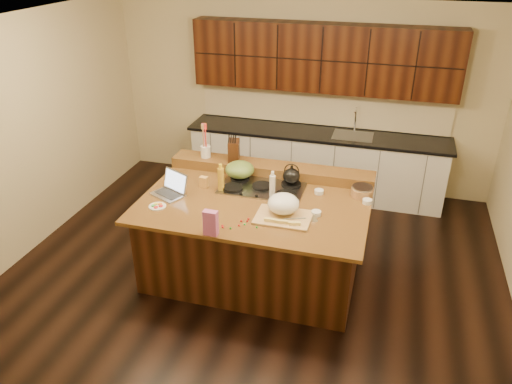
# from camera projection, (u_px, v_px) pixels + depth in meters

# --- Properties ---
(room) EXTENTS (5.52, 5.02, 2.72)m
(room) POSITION_uv_depth(u_px,v_px,m) (255.00, 164.00, 5.08)
(room) COLOR black
(room) RESTS_ON ground
(island) EXTENTS (2.40, 1.60, 0.92)m
(island) POSITION_uv_depth(u_px,v_px,m) (255.00, 237.00, 5.49)
(island) COLOR black
(island) RESTS_ON ground
(back_ledge) EXTENTS (2.40, 0.30, 0.12)m
(back_ledge) POSITION_uv_depth(u_px,v_px,m) (271.00, 169.00, 5.85)
(back_ledge) COLOR black
(back_ledge) RESTS_ON island
(cooktop) EXTENTS (0.92, 0.52, 0.05)m
(cooktop) POSITION_uv_depth(u_px,v_px,m) (262.00, 187.00, 5.53)
(cooktop) COLOR gray
(cooktop) RESTS_ON island
(back_counter) EXTENTS (3.70, 0.66, 2.40)m
(back_counter) POSITION_uv_depth(u_px,v_px,m) (318.00, 128.00, 7.08)
(back_counter) COLOR silver
(back_counter) RESTS_ON ground
(kettle) EXTENTS (0.23, 0.23, 0.17)m
(kettle) POSITION_uv_depth(u_px,v_px,m) (291.00, 176.00, 5.51)
(kettle) COLOR black
(kettle) RESTS_ON cooktop
(green_bowl) EXTENTS (0.42, 0.42, 0.18)m
(green_bowl) POSITION_uv_depth(u_px,v_px,m) (240.00, 170.00, 5.66)
(green_bowl) COLOR #526C2B
(green_bowl) RESTS_ON cooktop
(laptop) EXTENTS (0.43, 0.40, 0.24)m
(laptop) POSITION_uv_depth(u_px,v_px,m) (171.00, 188.00, 5.40)
(laptop) COLOR #B7B7BC
(laptop) RESTS_ON island
(oil_bottle) EXTENTS (0.07, 0.07, 0.27)m
(oil_bottle) POSITION_uv_depth(u_px,v_px,m) (221.00, 180.00, 5.42)
(oil_bottle) COLOR gold
(oil_bottle) RESTS_ON island
(vinegar_bottle) EXTENTS (0.07, 0.07, 0.25)m
(vinegar_bottle) POSITION_uv_depth(u_px,v_px,m) (272.00, 186.00, 5.30)
(vinegar_bottle) COLOR silver
(vinegar_bottle) RESTS_ON island
(wooden_tray) EXTENTS (0.55, 0.44, 0.22)m
(wooden_tray) POSITION_uv_depth(u_px,v_px,m) (283.00, 207.00, 4.96)
(wooden_tray) COLOR tan
(wooden_tray) RESTS_ON island
(ramekin_a) EXTENTS (0.11, 0.11, 0.04)m
(ramekin_a) POSITION_uv_depth(u_px,v_px,m) (316.00, 213.00, 5.00)
(ramekin_a) COLOR white
(ramekin_a) RESTS_ON island
(ramekin_b) EXTENTS (0.12, 0.12, 0.04)m
(ramekin_b) POSITION_uv_depth(u_px,v_px,m) (367.00, 201.00, 5.22)
(ramekin_b) COLOR white
(ramekin_b) RESTS_ON island
(ramekin_c) EXTENTS (0.12, 0.12, 0.04)m
(ramekin_c) POSITION_uv_depth(u_px,v_px,m) (319.00, 192.00, 5.41)
(ramekin_c) COLOR white
(ramekin_c) RESTS_ON island
(strainer_bowl) EXTENTS (0.31, 0.31, 0.09)m
(strainer_bowl) POSITION_uv_depth(u_px,v_px,m) (362.00, 192.00, 5.36)
(strainer_bowl) COLOR #996B3F
(strainer_bowl) RESTS_ON island
(kitchen_timer) EXTENTS (0.09, 0.09, 0.07)m
(kitchen_timer) POSITION_uv_depth(u_px,v_px,m) (314.00, 217.00, 4.90)
(kitchen_timer) COLOR silver
(kitchen_timer) RESTS_ON island
(pink_bag) EXTENTS (0.14, 0.07, 0.25)m
(pink_bag) POSITION_uv_depth(u_px,v_px,m) (211.00, 223.00, 4.63)
(pink_bag) COLOR #BB5899
(pink_bag) RESTS_ON island
(candy_plate) EXTENTS (0.23, 0.23, 0.01)m
(candy_plate) POSITION_uv_depth(u_px,v_px,m) (157.00, 206.00, 5.16)
(candy_plate) COLOR white
(candy_plate) RESTS_ON island
(package_box) EXTENTS (0.10, 0.07, 0.12)m
(package_box) POSITION_uv_depth(u_px,v_px,m) (204.00, 182.00, 5.54)
(package_box) COLOR #E2A74F
(package_box) RESTS_ON island
(utensil_crock) EXTENTS (0.15, 0.15, 0.14)m
(utensil_crock) POSITION_uv_depth(u_px,v_px,m) (206.00, 151.00, 5.99)
(utensil_crock) COLOR white
(utensil_crock) RESTS_ON back_ledge
(knife_block) EXTENTS (0.17, 0.22, 0.25)m
(knife_block) POSITION_uv_depth(u_px,v_px,m) (234.00, 150.00, 5.87)
(knife_block) COLOR black
(knife_block) RESTS_ON back_ledge
(gumdrop_0) EXTENTS (0.02, 0.02, 0.02)m
(gumdrop_0) POSITION_uv_depth(u_px,v_px,m) (223.00, 227.00, 4.78)
(gumdrop_0) COLOR red
(gumdrop_0) RESTS_ON island
(gumdrop_1) EXTENTS (0.02, 0.02, 0.02)m
(gumdrop_1) POSITION_uv_depth(u_px,v_px,m) (265.00, 224.00, 4.84)
(gumdrop_1) COLOR #198C26
(gumdrop_1) RESTS_ON island
(gumdrop_2) EXTENTS (0.02, 0.02, 0.02)m
(gumdrop_2) POSITION_uv_depth(u_px,v_px,m) (239.00, 225.00, 4.82)
(gumdrop_2) COLOR red
(gumdrop_2) RESTS_ON island
(gumdrop_3) EXTENTS (0.02, 0.02, 0.02)m
(gumdrop_3) POSITION_uv_depth(u_px,v_px,m) (217.00, 221.00, 4.88)
(gumdrop_3) COLOR #198C26
(gumdrop_3) RESTS_ON island
(gumdrop_4) EXTENTS (0.02, 0.02, 0.02)m
(gumdrop_4) POSITION_uv_depth(u_px,v_px,m) (248.00, 219.00, 4.93)
(gumdrop_4) COLOR red
(gumdrop_4) RESTS_ON island
(gumdrop_5) EXTENTS (0.02, 0.02, 0.02)m
(gumdrop_5) POSITION_uv_depth(u_px,v_px,m) (230.00, 228.00, 4.77)
(gumdrop_5) COLOR #198C26
(gumdrop_5) RESTS_ON island
(gumdrop_6) EXTENTS (0.02, 0.02, 0.02)m
(gumdrop_6) POSITION_uv_depth(u_px,v_px,m) (264.00, 223.00, 4.85)
(gumdrop_6) COLOR red
(gumdrop_6) RESTS_ON island
(gumdrop_7) EXTENTS (0.02, 0.02, 0.02)m
(gumdrop_7) POSITION_uv_depth(u_px,v_px,m) (257.00, 227.00, 4.78)
(gumdrop_7) COLOR #198C26
(gumdrop_7) RESTS_ON island
(gumdrop_8) EXTENTS (0.02, 0.02, 0.02)m
(gumdrop_8) POSITION_uv_depth(u_px,v_px,m) (247.00, 221.00, 4.89)
(gumdrop_8) COLOR red
(gumdrop_8) RESTS_ON island
(gumdrop_9) EXTENTS (0.02, 0.02, 0.02)m
(gumdrop_9) POSITION_uv_depth(u_px,v_px,m) (217.00, 217.00, 4.96)
(gumdrop_9) COLOR #198C26
(gumdrop_9) RESTS_ON island
(gumdrop_10) EXTENTS (0.02, 0.02, 0.02)m
(gumdrop_10) POSITION_uv_depth(u_px,v_px,m) (222.00, 226.00, 4.81)
(gumdrop_10) COLOR red
(gumdrop_10) RESTS_ON island
(gumdrop_11) EXTENTS (0.02, 0.02, 0.02)m
(gumdrop_11) POSITION_uv_depth(u_px,v_px,m) (245.00, 224.00, 4.83)
(gumdrop_11) COLOR #198C26
(gumdrop_11) RESTS_ON island
(gumdrop_12) EXTENTS (0.02, 0.02, 0.02)m
(gumdrop_12) POSITION_uv_depth(u_px,v_px,m) (241.00, 221.00, 4.89)
(gumdrop_12) COLOR red
(gumdrop_12) RESTS_ON island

